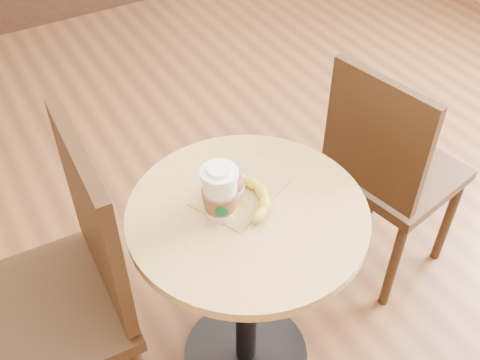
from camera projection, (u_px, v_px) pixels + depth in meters
The scene contains 7 objects.
cafe_table at pixel (247, 265), 1.67m from camera, with size 0.66×0.66×0.75m.
chair_left at pixel (61, 293), 1.53m from camera, with size 0.48×0.48×1.04m.
chair_right at pixel (388, 169), 1.99m from camera, with size 0.48×0.48×0.93m.
kraft_bag at pixel (240, 193), 1.56m from camera, with size 0.24×0.18×0.00m, color tan.
coffee_cup at pixel (220, 194), 1.45m from camera, with size 0.10×0.10×0.16m.
muffin at pixel (229, 186), 1.52m from camera, with size 0.09×0.09×0.08m.
banana at pixel (248, 193), 1.53m from camera, with size 0.13×0.24×0.03m, color gold, non-canonical shape.
Camera 1 is at (-0.49, -0.88, 1.83)m, focal length 42.00 mm.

